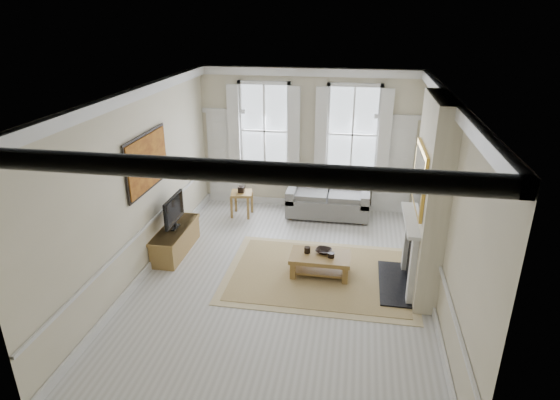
% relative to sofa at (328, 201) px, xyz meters
% --- Properties ---
extents(floor, '(7.20, 7.20, 0.00)m').
position_rel_sofa_xyz_m(floor, '(-0.57, -3.11, -0.37)').
color(floor, '#B7B5AD').
rests_on(floor, ground).
extents(ceiling, '(7.20, 7.20, 0.00)m').
position_rel_sofa_xyz_m(ceiling, '(-0.57, -3.11, 3.03)').
color(ceiling, white).
rests_on(ceiling, back_wall).
extents(back_wall, '(5.20, 0.00, 5.20)m').
position_rel_sofa_xyz_m(back_wall, '(-0.57, 0.49, 1.33)').
color(back_wall, beige).
rests_on(back_wall, floor).
extents(left_wall, '(0.00, 7.20, 7.20)m').
position_rel_sofa_xyz_m(left_wall, '(-3.17, -3.11, 1.33)').
color(left_wall, beige).
rests_on(left_wall, floor).
extents(right_wall, '(0.00, 7.20, 7.20)m').
position_rel_sofa_xyz_m(right_wall, '(2.03, -3.11, 1.33)').
color(right_wall, beige).
rests_on(right_wall, floor).
extents(window_left, '(1.26, 0.20, 2.20)m').
position_rel_sofa_xyz_m(window_left, '(-1.62, 0.44, 1.53)').
color(window_left, '#B2BCC6').
rests_on(window_left, back_wall).
extents(window_right, '(1.26, 0.20, 2.20)m').
position_rel_sofa_xyz_m(window_right, '(0.48, 0.44, 1.53)').
color(window_right, '#B2BCC6').
rests_on(window_right, back_wall).
extents(door_left, '(0.90, 0.08, 2.30)m').
position_rel_sofa_xyz_m(door_left, '(-2.62, 0.45, 0.78)').
color(door_left, silver).
rests_on(door_left, floor).
extents(door_right, '(0.90, 0.08, 2.30)m').
position_rel_sofa_xyz_m(door_right, '(1.48, 0.45, 0.78)').
color(door_right, silver).
rests_on(door_right, floor).
extents(painting, '(0.05, 1.66, 1.06)m').
position_rel_sofa_xyz_m(painting, '(-3.13, -2.81, 1.68)').
color(painting, orange).
rests_on(painting, left_wall).
extents(chimney_breast, '(0.35, 1.70, 3.38)m').
position_rel_sofa_xyz_m(chimney_breast, '(1.85, -2.91, 1.33)').
color(chimney_breast, beige).
rests_on(chimney_breast, floor).
extents(hearth, '(0.55, 1.50, 0.05)m').
position_rel_sofa_xyz_m(hearth, '(1.43, -2.91, -0.34)').
color(hearth, black).
rests_on(hearth, floor).
extents(fireplace, '(0.21, 1.45, 1.33)m').
position_rel_sofa_xyz_m(fireplace, '(1.63, -2.91, 0.37)').
color(fireplace, silver).
rests_on(fireplace, floor).
extents(mirror, '(0.06, 1.26, 1.06)m').
position_rel_sofa_xyz_m(mirror, '(1.64, -2.91, 1.68)').
color(mirror, gold).
rests_on(mirror, chimney_breast).
extents(sofa, '(1.93, 0.94, 0.88)m').
position_rel_sofa_xyz_m(sofa, '(0.00, 0.00, 0.00)').
color(sofa, slate).
rests_on(sofa, floor).
extents(side_table, '(0.56, 0.56, 0.59)m').
position_rel_sofa_xyz_m(side_table, '(-2.04, -0.37, 0.11)').
color(side_table, olive).
rests_on(side_table, floor).
extents(rug, '(3.50, 2.60, 0.02)m').
position_rel_sofa_xyz_m(rug, '(0.06, -2.79, -0.35)').
color(rug, tan).
rests_on(rug, floor).
extents(coffee_table, '(1.11, 0.65, 0.42)m').
position_rel_sofa_xyz_m(coffee_table, '(0.06, -2.79, -0.03)').
color(coffee_table, olive).
rests_on(coffee_table, rug).
extents(ceramic_pot_a, '(0.12, 0.12, 0.12)m').
position_rel_sofa_xyz_m(ceramic_pot_a, '(-0.19, -2.74, 0.11)').
color(ceramic_pot_a, black).
rests_on(ceramic_pot_a, coffee_table).
extents(ceramic_pot_b, '(0.12, 0.12, 0.09)m').
position_rel_sofa_xyz_m(ceramic_pot_b, '(0.26, -2.84, 0.09)').
color(ceramic_pot_b, black).
rests_on(ceramic_pot_b, coffee_table).
extents(bowl, '(0.35, 0.35, 0.07)m').
position_rel_sofa_xyz_m(bowl, '(0.11, -2.69, 0.09)').
color(bowl, black).
rests_on(bowl, coffee_table).
extents(tv_stand, '(0.49, 1.51, 0.54)m').
position_rel_sofa_xyz_m(tv_stand, '(-2.91, -2.39, -0.10)').
color(tv_stand, olive).
rests_on(tv_stand, floor).
extents(tv, '(0.08, 0.90, 0.68)m').
position_rel_sofa_xyz_m(tv, '(-2.89, -2.39, 0.57)').
color(tv, black).
rests_on(tv, tv_stand).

